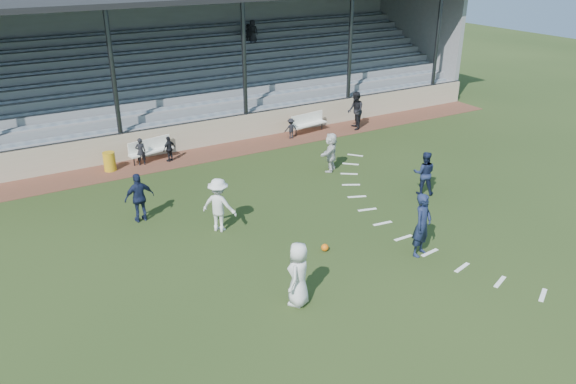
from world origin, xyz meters
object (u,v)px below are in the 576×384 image
object	(u,v)px
bench_right	(308,121)
trash_bin	(110,161)
bench_left	(150,148)
player_white_lead	(298,274)
football	(325,248)
player_navy_lead	(422,225)
official	(355,111)

from	to	relation	value
bench_right	trash_bin	bearing A→B (deg)	172.97
bench_left	player_white_lead	size ratio (longest dim) A/B	1.15
bench_left	trash_bin	size ratio (longest dim) A/B	2.57
bench_left	trash_bin	bearing A→B (deg)	178.44
football	player_navy_lead	bearing A→B (deg)	-34.03
trash_bin	player_navy_lead	world-z (taller)	player_navy_lead
player_white_lead	official	world-z (taller)	official
player_navy_lead	bench_left	bearing A→B (deg)	89.57
player_white_lead	official	size ratio (longest dim) A/B	0.93
bench_left	official	world-z (taller)	official
bench_right	player_white_lead	size ratio (longest dim) A/B	1.15
official	bench_left	bearing A→B (deg)	-70.40
player_navy_lead	official	bearing A→B (deg)	41.29
football	player_white_lead	bearing A→B (deg)	-137.80
bench_right	official	distance (m)	2.50
bench_left	official	bearing A→B (deg)	-16.03
player_white_lead	player_navy_lead	size ratio (longest dim) A/B	0.89
bench_right	official	xyz separation A→B (m)	(2.35, -0.74, 0.39)
bench_right	player_white_lead	bearing A→B (deg)	-131.47
bench_left	trash_bin	world-z (taller)	bench_left
player_white_lead	bench_right	bearing A→B (deg)	-165.22
bench_left	official	size ratio (longest dim) A/B	1.07
bench_right	player_navy_lead	bearing A→B (deg)	-114.53
bench_left	player_navy_lead	world-z (taller)	player_navy_lead
player_white_lead	player_navy_lead	distance (m)	4.52
bench_left	football	distance (m)	10.61
player_white_lead	bench_left	bearing A→B (deg)	-131.91
player_navy_lead	trash_bin	bearing A→B (deg)	97.54
bench_left	bench_right	bearing A→B (deg)	-12.10
trash_bin	player_white_lead	distance (m)	12.14
official	trash_bin	bearing A→B (deg)	-68.20
bench_left	bench_right	xyz separation A→B (m)	(8.01, -0.09, 0.00)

